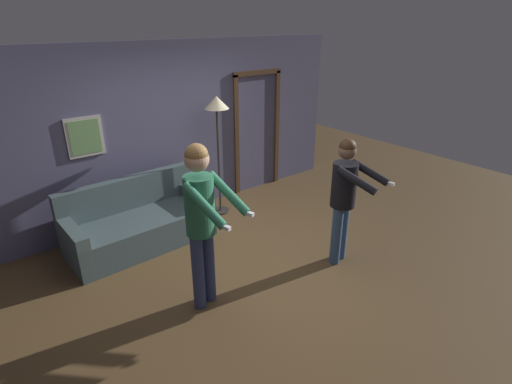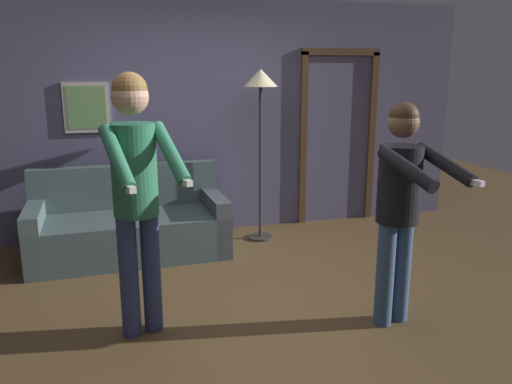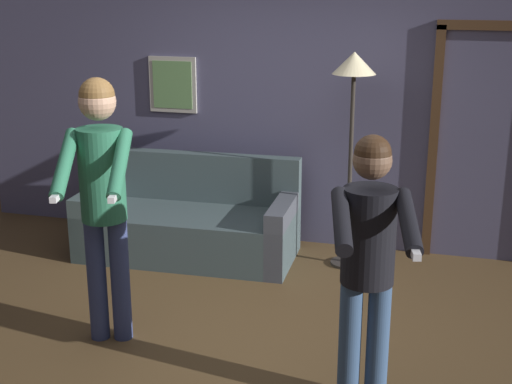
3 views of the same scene
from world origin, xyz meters
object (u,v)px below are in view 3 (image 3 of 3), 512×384
(person_standing_left, at_px, (102,185))
(person_standing_right, at_px, (369,251))
(couch, at_px, (190,225))
(torchiere_lamp, at_px, (353,86))

(person_standing_left, xyz_separation_m, person_standing_right, (1.78, -0.34, -0.14))
(couch, relative_size, person_standing_left, 1.06)
(couch, bearing_deg, person_standing_right, -47.58)
(person_standing_right, bearing_deg, couch, 132.42)
(couch, distance_m, person_standing_right, 2.78)
(person_standing_left, height_order, person_standing_right, person_standing_left)
(person_standing_left, bearing_deg, person_standing_right, -10.71)
(couch, distance_m, person_standing_left, 1.85)
(torchiere_lamp, height_order, person_standing_right, torchiere_lamp)
(torchiere_lamp, xyz_separation_m, person_standing_right, (0.41, -2.12, -0.59))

